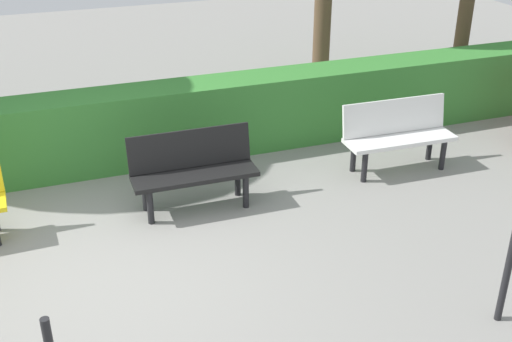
# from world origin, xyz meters

# --- Properties ---
(ground_plane) EXTENTS (23.00, 23.00, 0.00)m
(ground_plane) POSITION_xyz_m (0.00, 0.00, 0.00)
(ground_plane) COLOR gray
(bench_white) EXTENTS (1.39, 0.49, 0.86)m
(bench_white) POSITION_xyz_m (-3.74, -0.99, 0.48)
(bench_white) COLOR white
(bench_white) RESTS_ON ground_plane
(bench_black) EXTENTS (1.37, 0.48, 0.86)m
(bench_black) POSITION_xyz_m (-1.13, -0.91, 0.48)
(bench_black) COLOR black
(bench_black) RESTS_ON ground_plane
(hedge_row) EXTENTS (19.00, 0.62, 0.96)m
(hedge_row) POSITION_xyz_m (-1.18, -2.24, 0.48)
(hedge_row) COLOR #387F33
(hedge_row) RESTS_ON ground_plane
(railing_post_mid) EXTENTS (0.06, 0.06, 1.00)m
(railing_post_mid) POSITION_xyz_m (-3.05, 1.86, 0.50)
(railing_post_mid) COLOR black
(railing_post_mid) RESTS_ON ground_plane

